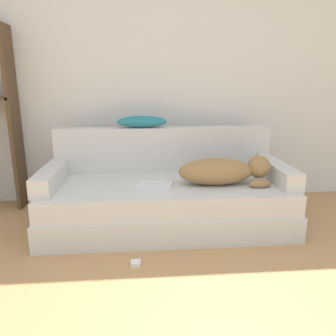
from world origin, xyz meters
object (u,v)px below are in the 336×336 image
(power_adapter, at_px, (136,263))
(couch, at_px, (167,204))
(laptop, at_px, (154,186))
(throw_pillow, at_px, (142,122))
(dog, at_px, (224,171))

(power_adapter, bearing_deg, couch, 67.67)
(laptop, height_order, throw_pillow, throw_pillow)
(couch, xyz_separation_m, dog, (0.46, -0.09, 0.31))
(throw_pillow, bearing_deg, laptop, -80.08)
(throw_pillow, xyz_separation_m, power_adapter, (-0.07, -1.05, -0.85))
(couch, relative_size, laptop, 6.44)
(throw_pillow, bearing_deg, couch, -62.89)
(throw_pillow, relative_size, power_adapter, 7.03)
(dog, relative_size, throw_pillow, 1.66)
(dog, bearing_deg, throw_pillow, 143.81)
(dog, bearing_deg, power_adapter, -142.56)
(couch, distance_m, power_adapter, 0.73)
(laptop, distance_m, power_adapter, 0.68)
(laptop, distance_m, throw_pillow, 0.69)
(dog, relative_size, laptop, 2.41)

